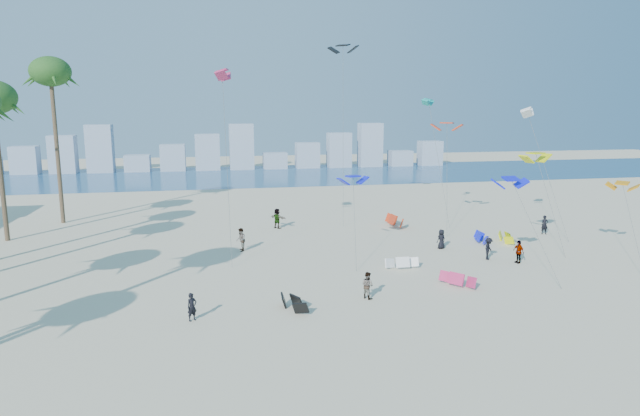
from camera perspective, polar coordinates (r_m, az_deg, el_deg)
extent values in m
plane|color=beige|center=(23.96, 0.53, -17.94)|extent=(220.00, 220.00, 0.00)
plane|color=navy|center=(93.42, -8.61, 3.34)|extent=(220.00, 220.00, 0.00)
imported|color=black|center=(30.79, -13.19, -10.00)|extent=(0.68, 0.61, 1.55)
imported|color=gray|center=(33.45, 4.96, -8.01)|extent=(0.95, 1.01, 1.64)
imported|color=black|center=(45.77, 12.52, -3.18)|extent=(0.90, 0.73, 1.60)
imported|color=gray|center=(43.19, 19.97, -4.29)|extent=(0.64, 1.09, 1.73)
imported|color=black|center=(43.43, 17.16, -4.08)|extent=(1.21, 1.22, 1.69)
imported|color=gray|center=(52.30, -4.49, -1.09)|extent=(1.61, 1.69, 1.91)
imported|color=black|center=(53.79, 22.36, -1.63)|extent=(0.69, 0.51, 1.72)
imported|color=gray|center=(44.34, -8.25, -3.29)|extent=(0.72, 0.92, 1.87)
cylinder|color=#595959|center=(40.45, 3.64, -1.42)|extent=(0.96, 4.76, 6.18)
cylinder|color=#595959|center=(50.95, 13.09, 2.96)|extent=(1.05, 3.30, 9.98)
cylinder|color=#595959|center=(45.74, 22.89, 0.26)|extent=(1.82, 2.23, 7.91)
cylinder|color=#595959|center=(41.27, -9.67, 4.29)|extent=(0.18, 5.01, 14.14)
cylinder|color=#595959|center=(54.32, 12.28, 4.60)|extent=(1.36, 3.21, 12.16)
cylinder|color=#595959|center=(45.01, 29.82, -1.88)|extent=(2.60, 5.98, 5.73)
cylinder|color=#595959|center=(54.34, 2.42, 7.66)|extent=(1.02, 4.77, 17.50)
cylinder|color=#595959|center=(52.04, 22.58, 3.29)|extent=(2.07, 4.63, 11.26)
cylinder|color=#595959|center=(38.52, 21.54, -2.38)|extent=(1.82, 3.83, 6.66)
cylinder|color=brown|center=(53.83, -30.34, 3.39)|extent=(0.40, 0.40, 12.21)
cylinder|color=brown|center=(59.60, -25.71, 5.56)|extent=(0.40, 0.40, 14.75)
ellipsoid|color=#24501C|center=(59.55, -26.29, 12.64)|extent=(3.80, 3.80, 2.85)
cube|color=#9EADBF|center=(107.71, -28.38, 4.41)|extent=(4.40, 3.00, 4.80)
cube|color=#9EADBF|center=(105.99, -25.21, 5.09)|extent=(4.40, 3.00, 6.60)
cube|color=#9EADBF|center=(104.62, -21.93, 5.76)|extent=(4.40, 3.00, 8.40)
cube|color=#9EADBF|center=(103.89, -18.46, 4.45)|extent=(4.40, 3.00, 3.00)
cube|color=#9EADBF|center=(103.23, -15.06, 5.10)|extent=(4.40, 3.00, 4.80)
cube|color=#9EADBF|center=(102.94, -11.63, 5.73)|extent=(4.40, 3.00, 6.60)
cube|color=#9EADBF|center=(103.03, -8.18, 6.35)|extent=(4.40, 3.00, 8.40)
cube|color=#9EADBF|center=(103.79, -4.71, 4.95)|extent=(4.40, 3.00, 3.00)
cube|color=#9EADBF|center=(104.60, -1.33, 5.52)|extent=(4.40, 3.00, 4.80)
cube|color=#9EADBF|center=(105.78, 2.00, 6.06)|extent=(4.40, 3.00, 6.60)
cube|color=#9EADBF|center=(107.31, 5.25, 6.57)|extent=(4.40, 3.00, 8.40)
cube|color=#9EADBF|center=(109.45, 8.35, 5.16)|extent=(4.40, 3.00, 3.00)
cube|color=#9EADBF|center=(111.61, 11.37, 5.63)|extent=(4.40, 3.00, 4.80)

